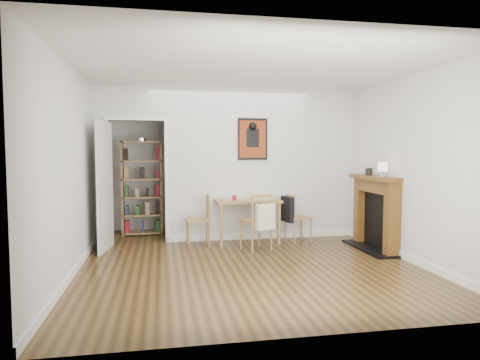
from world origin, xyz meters
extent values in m
plane|color=brown|center=(0.00, 0.00, 0.00)|extent=(5.20, 5.20, 0.00)
plane|color=silver|center=(0.00, 2.60, 1.30)|extent=(4.50, 0.00, 4.50)
plane|color=silver|center=(0.00, -2.60, 1.30)|extent=(4.50, 0.00, 4.50)
plane|color=silver|center=(-2.25, 0.00, 1.30)|extent=(0.00, 5.20, 5.20)
plane|color=silver|center=(2.25, 0.00, 1.30)|extent=(0.00, 5.20, 5.20)
plane|color=silver|center=(0.00, 0.00, 2.60)|extent=(5.20, 5.20, 0.00)
cube|color=silver|center=(0.57, 1.40, 1.30)|extent=(3.35, 0.10, 2.60)
cube|color=silver|center=(-2.12, 1.40, 1.30)|extent=(0.25, 0.10, 2.60)
cube|color=silver|center=(-1.55, 1.40, 2.33)|extent=(0.90, 0.10, 0.55)
cube|color=white|center=(-2.03, 1.40, 1.02)|extent=(0.06, 0.14, 2.05)
cube|color=white|center=(-1.07, 1.40, 1.02)|extent=(0.06, 0.14, 2.05)
cube|color=white|center=(0.57, 1.34, 0.05)|extent=(3.35, 0.02, 0.10)
cube|color=white|center=(-2.24, -0.60, 0.05)|extent=(0.02, 4.00, 0.10)
cube|color=white|center=(2.24, -0.60, 0.05)|extent=(0.02, 4.00, 0.10)
cube|color=silver|center=(-2.02, 0.93, 1.00)|extent=(0.15, 0.80, 2.00)
cube|color=black|center=(0.40, 1.33, 1.75)|extent=(0.52, 0.02, 0.72)
cube|color=maroon|center=(0.40, 1.32, 1.75)|extent=(0.46, 0.00, 0.64)
cube|color=#997147|center=(0.26, 1.10, 0.71)|extent=(1.07, 0.68, 0.04)
cube|color=#997147|center=(-0.22, 0.82, 0.35)|extent=(0.05, 0.05, 0.69)
cube|color=#997147|center=(0.74, 0.82, 0.35)|extent=(0.05, 0.05, 0.69)
cube|color=#997147|center=(-0.22, 1.38, 0.35)|extent=(0.05, 0.05, 0.69)
cube|color=#997147|center=(0.74, 1.38, 0.35)|extent=(0.05, 0.05, 0.69)
cube|color=black|center=(0.91, 0.93, 0.57)|extent=(0.16, 0.34, 0.42)
cube|color=beige|center=(0.36, 0.30, 0.56)|extent=(0.32, 0.20, 0.39)
cube|color=#997147|center=(-1.86, 2.12, 0.87)|extent=(0.04, 0.29, 1.75)
cube|color=#997147|center=(-1.16, 2.12, 0.87)|extent=(0.04, 0.29, 1.75)
cube|color=#997147|center=(-1.51, 2.12, 0.04)|extent=(0.74, 0.29, 0.03)
cube|color=#997147|center=(-1.51, 2.12, 0.70)|extent=(0.74, 0.29, 0.03)
cube|color=#997147|center=(-1.51, 2.12, 1.71)|extent=(0.74, 0.29, 0.03)
cube|color=maroon|center=(-1.51, 2.12, 0.87)|extent=(0.64, 0.24, 0.24)
cube|color=brown|center=(2.15, -0.24, 0.55)|extent=(0.20, 0.16, 1.10)
cube|color=brown|center=(2.15, 0.74, 0.55)|extent=(0.20, 0.16, 1.10)
cube|color=brown|center=(2.12, 0.25, 1.13)|extent=(0.30, 1.21, 0.06)
cube|color=brown|center=(2.15, 0.25, 1.00)|extent=(0.20, 0.85, 0.20)
cube|color=black|center=(2.21, 0.25, 0.45)|extent=(0.08, 0.81, 0.88)
cube|color=black|center=(2.09, 0.25, 0.01)|extent=(0.45, 1.25, 0.03)
cylinder|color=maroon|center=(0.02, 0.98, 0.78)|extent=(0.07, 0.07, 0.09)
sphere|color=#FDA20D|center=(0.42, 1.19, 0.77)|extent=(0.07, 0.07, 0.07)
cube|color=beige|center=(0.04, 1.17, 0.73)|extent=(0.41, 0.32, 0.00)
cube|color=white|center=(0.54, 1.13, 0.74)|extent=(0.33, 0.25, 0.02)
cylinder|color=silver|center=(2.08, -0.06, 1.20)|extent=(0.07, 0.07, 0.08)
cylinder|color=beige|center=(2.08, -0.06, 1.32)|extent=(0.15, 0.15, 0.15)
cylinder|color=black|center=(2.07, 0.34, 1.22)|extent=(0.10, 0.10, 0.12)
cylinder|color=black|center=(2.17, 0.60, 1.21)|extent=(0.07, 0.07, 0.09)
camera|label=1|loc=(-1.15, -5.92, 1.56)|focal=32.00mm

